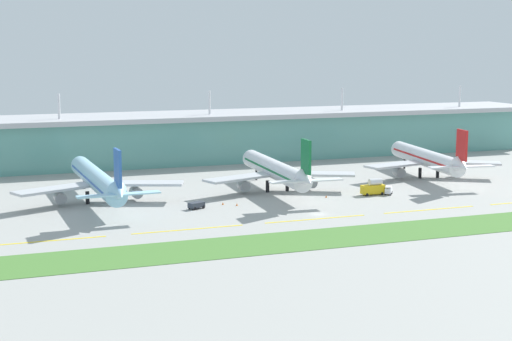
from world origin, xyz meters
TOP-DOWN VIEW (x-y plane):
  - ground_plane at (0.00, 0.00)m, footprint 600.00×600.00m
  - terminal_building at (-0.00, 105.88)m, footprint 288.00×34.00m
  - airliner_near at (-52.54, 36.51)m, footprint 48.77×67.60m
  - airliner_middle at (1.92, 35.69)m, footprint 48.74×61.15m
  - airliner_far at (59.45, 41.33)m, footprint 48.31×58.81m
  - taxiway_stripe_west at (-71.00, -5.03)m, footprint 28.00×0.70m
  - taxiway_stripe_mid_west at (-37.00, -5.03)m, footprint 28.00×0.70m
  - taxiway_stripe_centre at (-3.00, -5.03)m, footprint 28.00×0.70m
  - taxiway_stripe_mid_east at (31.00, -5.03)m, footprint 28.00×0.70m
  - grass_verge at (0.00, -24.50)m, footprint 300.00×18.00m
  - fuel_truck at (26.97, 19.40)m, footprint 7.22×2.74m
  - pushback_tug at (-28.51, 17.92)m, footprint 5.00×4.02m
  - baggage_cart at (31.59, 18.36)m, footprint 3.64×3.96m
  - safety_cone_left_wingtip at (11.89, 20.45)m, footprint 0.56×0.56m
  - safety_cone_nose_front at (-19.95, 20.91)m, footprint 0.56×0.56m
  - safety_cone_right_wingtip at (-16.67, 18.18)m, footprint 0.56×0.56m

SIDE VIEW (x-z plane):
  - ground_plane at x=0.00m, z-range 0.00..0.00m
  - taxiway_stripe_west at x=-71.00m, z-range 0.00..0.04m
  - taxiway_stripe_mid_west at x=-37.00m, z-range 0.00..0.04m
  - taxiway_stripe_centre at x=-3.00m, z-range 0.00..0.04m
  - taxiway_stripe_mid_east at x=31.00m, z-range 0.00..0.04m
  - grass_verge at x=0.00m, z-range 0.00..0.10m
  - safety_cone_left_wingtip at x=11.89m, z-range 0.00..0.70m
  - safety_cone_nose_front at x=-19.95m, z-range 0.00..0.70m
  - safety_cone_right_wingtip at x=-16.67m, z-range 0.00..0.70m
  - pushback_tug at x=-28.51m, z-range 0.18..2.03m
  - baggage_cart at x=31.59m, z-range 0.02..2.50m
  - fuel_truck at x=26.97m, z-range -0.21..4.74m
  - airliner_far at x=59.45m, z-range -3.01..15.89m
  - airliner_middle at x=1.92m, z-range -3.00..15.90m
  - airliner_near at x=-52.54m, z-range -3.00..15.90m
  - terminal_building at x=0.00m, z-range -4.30..23.22m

